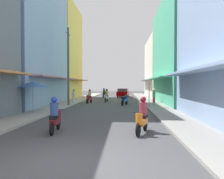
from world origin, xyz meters
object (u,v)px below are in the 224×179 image
(parked_car, at_px, (123,93))
(pedestrian_foreground, at_px, (154,95))
(pedestrian_crossing, at_px, (74,96))
(motorbike_maroon, at_px, (55,116))
(motorbike_blue, at_px, (125,100))
(utility_pole, at_px, (68,66))
(street_sign_no_entry, at_px, (149,89))
(motorbike_silver, at_px, (104,93))
(vendor_umbrella, at_px, (33,84))
(motorbike_orange, at_px, (142,117))
(motorbike_green, at_px, (126,99))
(motorbike_white, at_px, (106,96))
(motorbike_red, at_px, (89,97))

(parked_car, relative_size, pedestrian_foreground, 2.46)
(parked_car, distance_m, pedestrian_crossing, 13.72)
(motorbike_maroon, height_order, parked_car, motorbike_maroon)
(motorbike_blue, distance_m, pedestrian_foreground, 3.61)
(utility_pole, distance_m, street_sign_no_entry, 8.00)
(pedestrian_crossing, bearing_deg, parked_car, 66.52)
(utility_pole, bearing_deg, motorbike_silver, 80.30)
(motorbike_blue, distance_m, vendor_umbrella, 9.80)
(motorbike_blue, distance_m, street_sign_no_entry, 4.00)
(motorbike_orange, relative_size, motorbike_maroon, 0.96)
(motorbike_green, xyz_separation_m, pedestrian_foreground, (2.98, -0.62, 0.47))
(street_sign_no_entry, bearing_deg, motorbike_blue, 123.77)
(motorbike_maroon, height_order, utility_pole, utility_pole)
(motorbike_blue, xyz_separation_m, motorbike_silver, (-3.16, 11.62, 0.20))
(parked_car, height_order, utility_pole, utility_pole)
(motorbike_white, relative_size, motorbike_green, 1.00)
(pedestrian_crossing, bearing_deg, motorbike_white, 31.70)
(motorbike_white, xyz_separation_m, motorbike_blue, (2.19, -3.90, -0.20))
(motorbike_white, relative_size, motorbike_maroon, 1.00)
(motorbike_white, xyz_separation_m, motorbike_orange, (2.91, -16.86, 0.00))
(parked_car, height_order, street_sign_no_entry, street_sign_no_entry)
(motorbike_blue, bearing_deg, motorbike_orange, -86.82)
(motorbike_silver, relative_size, street_sign_no_entry, 0.68)
(pedestrian_crossing, bearing_deg, motorbike_orange, -66.42)
(motorbike_orange, xyz_separation_m, vendor_umbrella, (-7.30, 5.88, 1.42))
(motorbike_white, bearing_deg, utility_pole, -120.43)
(motorbike_green, bearing_deg, utility_pole, -145.48)
(pedestrian_foreground, xyz_separation_m, utility_pole, (-8.61, -3.25, 2.89))
(motorbike_red, xyz_separation_m, motorbike_green, (4.19, 0.23, -0.20))
(motorbike_maroon, xyz_separation_m, motorbike_silver, (-0.09, 24.59, 0.00))
(motorbike_maroon, relative_size, pedestrian_foreground, 1.05)
(motorbike_silver, height_order, vendor_umbrella, vendor_umbrella)
(motorbike_maroon, relative_size, vendor_umbrella, 0.77)
(motorbike_red, height_order, pedestrian_foreground, pedestrian_foreground)
(motorbike_orange, height_order, street_sign_no_entry, street_sign_no_entry)
(motorbike_maroon, bearing_deg, motorbike_silver, 90.21)
(motorbike_red, distance_m, motorbike_blue, 4.48)
(motorbike_white, distance_m, motorbike_orange, 17.11)
(motorbike_orange, height_order, motorbike_silver, same)
(utility_pole, bearing_deg, pedestrian_crossing, 94.61)
(motorbike_orange, height_order, pedestrian_crossing, pedestrian_crossing)
(motorbike_red, xyz_separation_m, motorbike_white, (1.80, 1.87, 0.00))
(motorbike_white, bearing_deg, pedestrian_crossing, -148.30)
(parked_car, bearing_deg, motorbike_blue, -89.07)
(motorbike_blue, height_order, motorbike_orange, motorbike_orange)
(motorbike_red, relative_size, motorbike_silver, 1.00)
(motorbike_red, distance_m, parked_car, 12.85)
(vendor_umbrella, xyz_separation_m, utility_pole, (1.15, 5.47, 1.73))
(motorbike_silver, bearing_deg, parked_car, 42.60)
(motorbike_silver, bearing_deg, motorbike_orange, -81.02)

